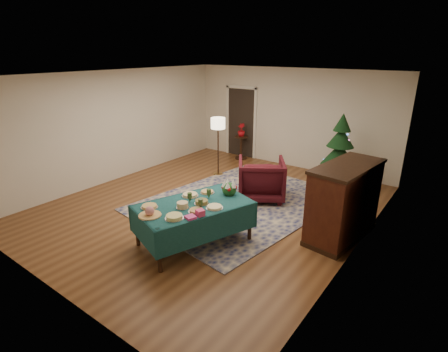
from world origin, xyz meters
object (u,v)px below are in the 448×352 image
Objects in this scene: buffet_table at (194,212)px; floor_lamp at (218,127)px; piano at (344,202)px; armchair at (261,177)px; gift_box at (200,213)px; christmas_tree at (339,156)px; potted_plant at (241,133)px; side_table at (241,148)px.

floor_lamp is at bearing 120.67° from buffet_table.
piano is at bearing -19.39° from floor_lamp.
buffet_table is at bearing -59.33° from floor_lamp.
armchair is (-0.06, 2.31, -0.08)m from buffet_table.
floor_lamp reaches higher than gift_box.
armchair is 0.62× the size of piano.
christmas_tree is at bearing -159.42° from armchair.
armchair reaches higher than buffet_table.
potted_plant is (-2.04, 2.26, 0.30)m from armchair.
potted_plant is (-2.10, 4.57, 0.22)m from buffet_table.
christmas_tree is (0.71, 4.17, 0.04)m from gift_box.
potted_plant reaches higher than buffet_table.
piano is (2.01, -0.61, 0.15)m from armchair.
armchair reaches higher than side_table.
piano is at bearing 51.34° from gift_box.
armchair is at bearing -125.62° from christmas_tree.
side_table is (-0.31, 1.55, -0.95)m from floor_lamp.
potted_plant is at bearing 144.74° from piano.
buffet_table is at bearing -105.41° from christmas_tree.
piano reaches higher than potted_plant.
christmas_tree is at bearing -11.83° from side_table.
side_table is 3.29m from christmas_tree.
gift_box is 5.43m from potted_plant.
potted_plant is 0.21× the size of christmas_tree.
christmas_tree is (1.14, 1.59, 0.31)m from armchair.
buffet_table is 0.49m from gift_box.
buffet_table is 2.32m from armchair.
floor_lamp is (-1.73, 0.71, 0.78)m from armchair.
armchair is at bearing -22.34° from floor_lamp.
armchair is 0.66× the size of floor_lamp.
potted_plant is 3.25m from christmas_tree.
gift_box is (0.37, -0.26, 0.19)m from buffet_table.
floor_lamp is 1.65m from potted_plant.
floor_lamp is 2.18× the size of side_table.
potted_plant is at bearing 117.11° from gift_box.
armchair is at bearing -47.90° from potted_plant.
piano reaches higher than buffet_table.
gift_box is at bearing 65.77° from armchair.
buffet_table is 5.04m from side_table.
floor_lamp is at bearing 160.61° from piano.
buffet_table is 3.59m from floor_lamp.
floor_lamp reaches higher than potted_plant.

